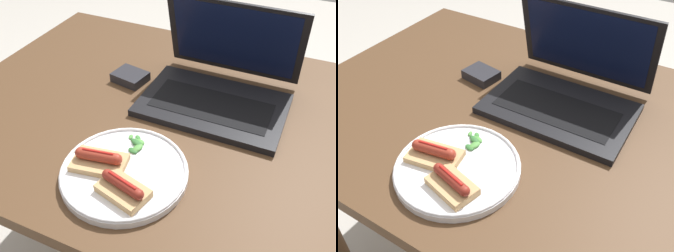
# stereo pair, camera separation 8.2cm
# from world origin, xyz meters

# --- Properties ---
(desk) EXTENTS (1.20, 0.86, 0.74)m
(desk) POSITION_xyz_m (0.00, 0.00, 0.67)
(desk) COLOR #4C331E
(desk) RESTS_ON ground_plane
(laptop) EXTENTS (0.37, 0.30, 0.24)m
(laptop) POSITION_xyz_m (0.08, 0.10, 0.78)
(laptop) COLOR black
(laptop) RESTS_ON desk
(plate) EXTENTS (0.27, 0.27, 0.02)m
(plate) POSITION_xyz_m (-0.02, -0.24, 0.75)
(plate) COLOR silver
(plate) RESTS_ON desk
(sausage_toast_left) EXTENTS (0.12, 0.09, 0.04)m
(sausage_toast_left) POSITION_xyz_m (-0.07, -0.25, 0.77)
(sausage_toast_left) COLOR tan
(sausage_toast_left) RESTS_ON plate
(sausage_toast_middle) EXTENTS (0.11, 0.09, 0.04)m
(sausage_toast_middle) POSITION_xyz_m (0.01, -0.30, 0.77)
(sausage_toast_middle) COLOR tan
(sausage_toast_middle) RESTS_ON plate
(salad_pile) EXTENTS (0.05, 0.06, 0.01)m
(salad_pile) POSITION_xyz_m (-0.03, -0.16, 0.76)
(salad_pile) COLOR #2D662D
(salad_pile) RESTS_ON plate
(external_drive) EXTENTS (0.10, 0.09, 0.03)m
(external_drive) POSITION_xyz_m (-0.18, 0.09, 0.75)
(external_drive) COLOR #232328
(external_drive) RESTS_ON desk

